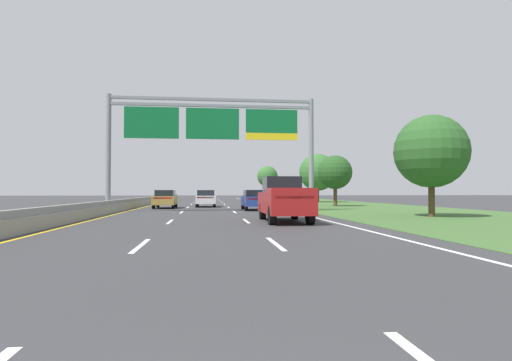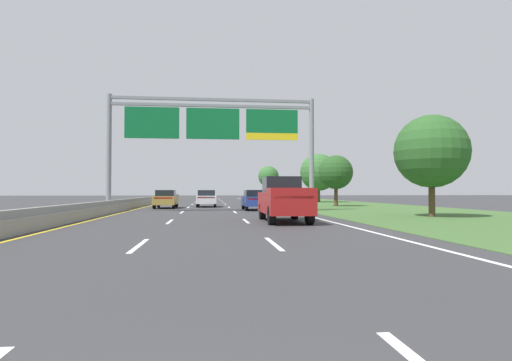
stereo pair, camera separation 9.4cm
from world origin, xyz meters
The scene contains 13 objects.
ground_plane centered at (0.00, 35.00, 0.00)m, with size 220.00×220.00×0.00m, color #333335.
lane_striping centered at (0.00, 34.54, 0.00)m, with size 11.96×106.00×0.01m.
grass_verge_right centered at (13.95, 35.00, 0.01)m, with size 14.00×110.00×0.02m, color #3D602D.
median_barrier_concrete centered at (-6.60, 35.00, 0.35)m, with size 0.60×110.00×0.85m.
overhead_sign_gantry centered at (0.30, 29.45, 6.00)m, with size 15.06×0.42×8.39m.
pickup_truck_red centered at (3.65, 18.94, 1.07)m, with size 2.08×5.43×2.20m.
car_gold_left_lane_sedan centered at (-3.70, 35.98, 0.82)m, with size 1.83×4.41×1.57m.
car_white_centre_lane_sedan centered at (-0.21, 38.77, 0.82)m, with size 1.84×4.41×1.57m.
car_blue_right_lane_sedan centered at (3.62, 31.69, 0.82)m, with size 1.85×4.41×1.57m.
roadside_tree_near centered at (12.69, 21.57, 3.75)m, with size 4.18×4.18×5.85m.
roadside_tree_mid centered at (12.32, 38.69, 3.31)m, with size 3.31×3.31×4.98m.
roadside_tree_far centered at (14.56, 53.62, 3.98)m, with size 4.94×4.94×6.46m.
roadside_tree_distant centered at (9.76, 67.58, 3.89)m, with size 3.40×3.40×5.61m.
Camera 2 is at (0.05, -1.26, 1.48)m, focal length 29.60 mm.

